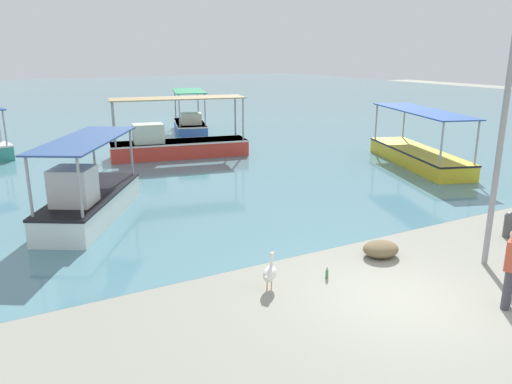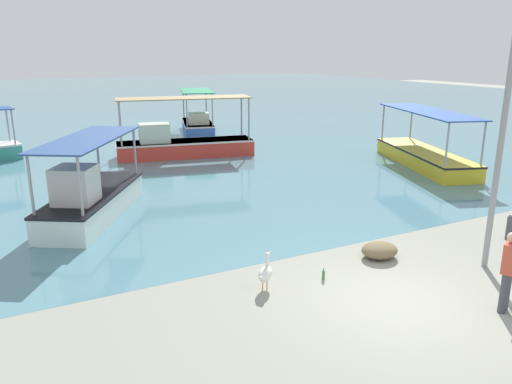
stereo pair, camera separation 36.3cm
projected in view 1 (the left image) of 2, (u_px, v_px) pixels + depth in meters
name	position (u px, v px, depth m)	size (l,w,h in m)	color
ground	(401.00, 300.00, 10.55)	(120.00, 120.00, 0.00)	gray
harbor_water	(62.00, 101.00, 51.09)	(110.00, 90.00, 0.00)	teal
fishing_boat_near_right	(89.00, 199.00, 15.30)	(4.09, 5.32, 2.51)	white
fishing_boat_center	(418.00, 154.00, 22.80)	(3.93, 7.14, 2.48)	gold
fishing_boat_near_left	(176.00, 144.00, 24.46)	(6.85, 2.94, 2.88)	red
fishing_boat_far_left	(190.00, 124.00, 31.80)	(3.05, 4.99, 2.62)	#3264B6
pelican	(270.00, 273.00, 10.94)	(0.64, 0.65, 0.80)	#E0997A
lamp_post	(503.00, 127.00, 11.39)	(0.28, 0.28, 6.08)	gray
mooring_bollard	(509.00, 224.00, 13.97)	(0.31, 0.31, 0.74)	#47474C
fisherman_standing	(511.00, 267.00, 9.99)	(0.46, 0.37, 1.69)	#42414D
net_pile	(381.00, 249.00, 12.73)	(0.96, 0.81, 0.39)	brown
glass_bottle	(327.00, 274.00, 11.51)	(0.07, 0.07, 0.27)	#3F7F4C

